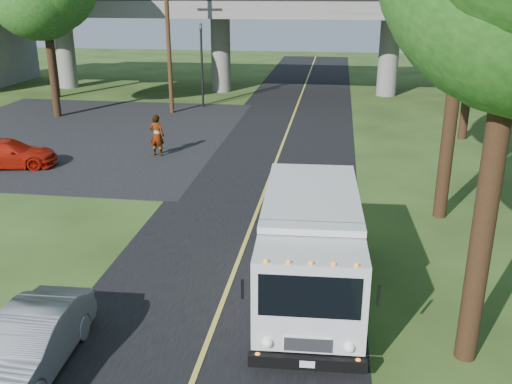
% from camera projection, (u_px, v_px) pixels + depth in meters
% --- Properties ---
extents(ground, '(120.00, 120.00, 0.00)m').
position_uv_depth(ground, '(200.00, 362.00, 11.87)').
color(ground, '#273C15').
rests_on(ground, ground).
extents(road, '(7.00, 90.00, 0.02)m').
position_uv_depth(road, '(263.00, 197.00, 21.18)').
color(road, black).
rests_on(road, ground).
extents(parking_lot, '(16.00, 18.00, 0.01)m').
position_uv_depth(parking_lot, '(76.00, 134.00, 30.09)').
color(parking_lot, black).
rests_on(parking_lot, ground).
extents(lane_line, '(0.12, 90.00, 0.01)m').
position_uv_depth(lane_line, '(263.00, 196.00, 21.17)').
color(lane_line, gold).
rests_on(lane_line, road).
extents(overpass, '(54.00, 10.00, 7.30)m').
position_uv_depth(overpass, '(304.00, 29.00, 40.10)').
color(overpass, slate).
rests_on(overpass, ground).
extents(traffic_signal, '(0.18, 0.22, 5.20)m').
position_uv_depth(traffic_signal, '(202.00, 57.00, 35.78)').
color(traffic_signal, black).
rests_on(traffic_signal, ground).
extents(utility_pole, '(1.60, 0.26, 9.00)m').
position_uv_depth(utility_pole, '(168.00, 36.00, 33.64)').
color(utility_pole, '#472D19').
rests_on(utility_pole, ground).
extents(step_van, '(2.59, 6.40, 2.64)m').
position_uv_depth(step_van, '(310.00, 247.00, 13.79)').
color(step_van, silver).
rests_on(step_van, ground).
extents(red_sedan, '(4.39, 2.52, 1.20)m').
position_uv_depth(red_sedan, '(7.00, 153.00, 24.51)').
color(red_sedan, '#B2190A').
rests_on(red_sedan, ground).
extents(silver_sedan, '(1.49, 3.85, 1.25)m').
position_uv_depth(silver_sedan, '(31.00, 344.00, 11.44)').
color(silver_sedan, gray).
rests_on(silver_sedan, ground).
extents(pedestrian, '(0.76, 0.56, 1.93)m').
position_uv_depth(pedestrian, '(157.00, 135.00, 25.98)').
color(pedestrian, gray).
rests_on(pedestrian, ground).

